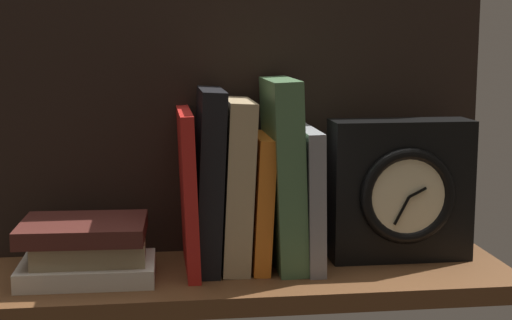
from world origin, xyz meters
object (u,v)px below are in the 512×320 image
book_red_requiem (188,190)px  book_green_romantic (283,173)px  book_black_skeptic (208,179)px  book_stack_side (87,250)px  book_tan_shortstories (236,184)px  book_orange_pandolfini (259,201)px  book_gray_chess (307,196)px  framed_clock (401,191)px

book_red_requiem → book_green_romantic: bearing=0.0°
book_black_skeptic → book_green_romantic: (10.24, 0.00, 0.64)cm
book_black_skeptic → book_stack_side: (-16.15, -3.06, -8.36)cm
book_tan_shortstories → book_green_romantic: 6.66cm
book_red_requiem → book_green_romantic: 13.16cm
book_black_skeptic → book_tan_shortstories: (3.72, 0.00, -0.73)cm
book_tan_shortstories → book_orange_pandolfini: (3.23, 0.00, -2.41)cm
book_gray_chess → framed_clock: framed_clock is taller
book_tan_shortstories → book_orange_pandolfini: size_ratio=1.27×
book_orange_pandolfini → book_green_romantic: book_green_romantic is taller
book_black_skeptic → book_orange_pandolfini: 7.62cm
book_black_skeptic → book_gray_chess: (13.53, 0.00, -2.68)cm
framed_clock → book_stack_side: size_ratio=1.13×
book_tan_shortstories → framed_clock: 23.37cm
framed_clock → book_stack_side: 43.73cm
book_black_skeptic → book_orange_pandolfini: book_black_skeptic is taller
book_red_requiem → book_green_romantic: book_green_romantic is taller
book_orange_pandolfini → book_gray_chess: size_ratio=0.95×
book_tan_shortstories → book_green_romantic: book_green_romantic is taller
book_tan_shortstories → book_orange_pandolfini: book_tan_shortstories is taller
book_black_skeptic → book_red_requiem: bearing=180.0°
book_red_requiem → framed_clock: bearing=0.5°
framed_clock → book_stack_side: framed_clock is taller
book_orange_pandolfini → framed_clock: 20.10cm
book_orange_pandolfini → framed_clock: bearing=0.7°
framed_clock → book_red_requiem: bearing=-179.5°
book_red_requiem → book_orange_pandolfini: book_red_requiem is taller
book_red_requiem → book_gray_chess: bearing=0.0°
book_red_requiem → book_gray_chess: book_red_requiem is taller
book_orange_pandolfini → book_stack_side: size_ratio=1.03×
book_black_skeptic → book_gray_chess: bearing=0.0°
book_stack_side → book_tan_shortstories: bearing=8.8°
book_red_requiem → book_tan_shortstories: book_tan_shortstories is taller
book_tan_shortstories → framed_clock: book_tan_shortstories is taller
book_red_requiem → book_stack_side: book_red_requiem is taller
book_orange_pandolfini → book_gray_chess: 6.59cm
book_red_requiem → framed_clock: 29.80cm
book_green_romantic → book_stack_side: book_green_romantic is taller
book_tan_shortstories → book_gray_chess: (9.81, 0.00, -1.95)cm
book_stack_side → book_gray_chess: bearing=5.9°
book_tan_shortstories → book_orange_pandolfini: 4.03cm
book_gray_chess → book_stack_side: (-29.67, -3.06, -5.67)cm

